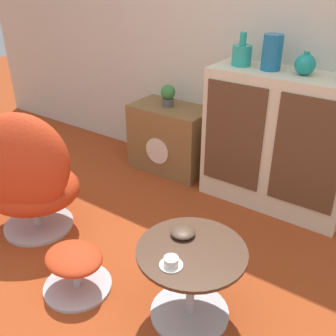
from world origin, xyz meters
name	(u,v)px	position (x,y,z in m)	size (l,w,h in m)	color
ground_plane	(114,301)	(0.00, 0.00, 0.00)	(12.00, 12.00, 0.00)	#9E3D19
wall_back	(264,20)	(0.00, 1.71, 1.30)	(6.40, 0.06, 2.60)	beige
sideboard	(278,142)	(0.30, 1.48, 0.51)	(1.06, 0.41, 1.02)	beige
tv_console	(170,138)	(-0.66, 1.48, 0.29)	(0.68, 0.40, 0.58)	brown
egg_chair	(26,178)	(-0.88, 0.16, 0.43)	(0.86, 0.84, 0.90)	#B7B7BC
ottoman	(75,266)	(-0.24, -0.04, 0.16)	(0.39, 0.39, 0.26)	#B7B7BC
coffee_table	(191,277)	(0.39, 0.17, 0.26)	(0.55, 0.55, 0.44)	#B7B7BC
vase_leftmost	(242,54)	(-0.04, 1.48, 1.09)	(0.14, 0.14, 0.23)	teal
vase_inner_left	(272,52)	(0.18, 1.48, 1.13)	(0.13, 0.13, 0.24)	#196699
vase_inner_right	(305,64)	(0.41, 1.48, 1.08)	(0.14, 0.14, 0.15)	teal
potted_plant	(168,95)	(-0.68, 1.48, 0.68)	(0.12, 0.12, 0.18)	#4C4C51
teacup	(171,263)	(0.37, 0.02, 0.46)	(0.11, 0.11, 0.05)	white
bowl	(183,232)	(0.29, 0.24, 0.46)	(0.13, 0.13, 0.04)	#4C3828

